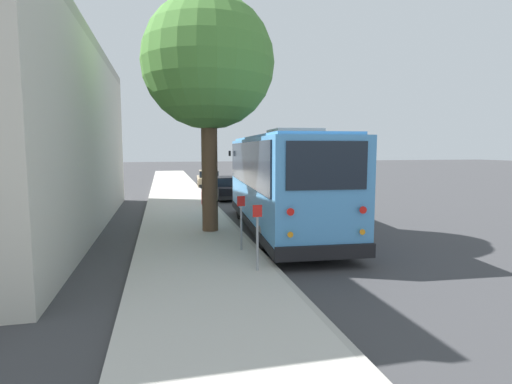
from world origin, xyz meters
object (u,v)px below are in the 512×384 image
object	(u,v)px
parked_sedan_black	(225,188)
street_tree	(208,55)
fire_hydrant	(204,196)
sign_post_far	(241,222)
sign_post_near	(257,237)
parked_sedan_tan	(208,179)
shuttle_bus	(282,178)

from	to	relation	value
parked_sedan_black	street_tree	xyz separation A→B (m)	(-9.97, 2.08, 5.52)
street_tree	fire_hydrant	world-z (taller)	street_tree
sign_post_far	street_tree	bearing A→B (deg)	9.87
sign_post_far	fire_hydrant	world-z (taller)	sign_post_far
sign_post_far	fire_hydrant	bearing A→B (deg)	0.47
sign_post_near	fire_hydrant	xyz separation A→B (m)	(11.57, 0.08, -0.40)
parked_sedan_tan	street_tree	size ratio (longest dim) A/B	0.50
street_tree	sign_post_far	world-z (taller)	street_tree
sign_post_far	fire_hydrant	size ratio (longest dim) A/B	1.88
parked_sedan_tan	sign_post_near	size ratio (longest dim) A/B	2.78
parked_sedan_tan	street_tree	distance (m)	18.24
shuttle_bus	sign_post_near	world-z (taller)	shuttle_bus
shuttle_bus	parked_sedan_tan	size ratio (longest dim) A/B	2.28
sign_post_near	shuttle_bus	bearing A→B (deg)	-23.09
parked_sedan_tan	fire_hydrant	size ratio (longest dim) A/B	5.32
parked_sedan_tan	sign_post_far	distance (m)	20.36
street_tree	fire_hydrant	size ratio (longest dim) A/B	10.59
sign_post_far	parked_sedan_tan	bearing A→B (deg)	-3.91
shuttle_bus	parked_sedan_black	size ratio (longest dim) A/B	2.14
street_tree	shuttle_bus	bearing A→B (deg)	-94.58
parked_sedan_tan	sign_post_near	xyz separation A→B (m)	(-22.26, 1.39, 0.35)
shuttle_bus	fire_hydrant	distance (m)	7.25
sign_post_far	fire_hydrant	distance (m)	9.63
shuttle_bus	parked_sedan_black	distance (m)	10.28
parked_sedan_tan	sign_post_far	bearing A→B (deg)	179.56
shuttle_bus	sign_post_far	world-z (taller)	shuttle_bus
shuttle_bus	parked_sedan_black	bearing A→B (deg)	6.55
parked_sedan_black	sign_post_far	bearing A→B (deg)	169.26
fire_hydrant	sign_post_far	bearing A→B (deg)	-179.53
parked_sedan_tan	sign_post_far	world-z (taller)	sign_post_far
shuttle_bus	parked_sedan_tan	bearing A→B (deg)	5.95
parked_sedan_tan	fire_hydrant	distance (m)	10.79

